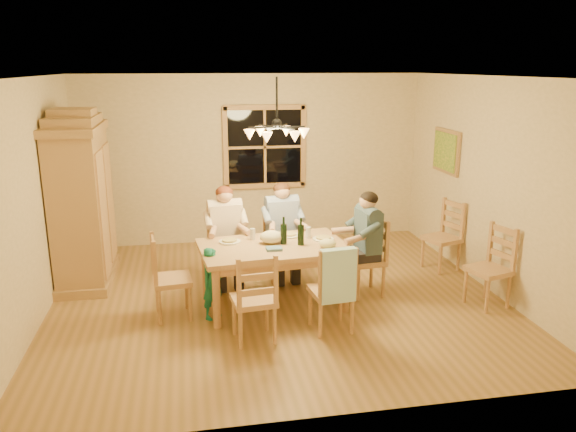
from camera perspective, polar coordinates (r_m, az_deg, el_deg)
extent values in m
plane|color=olive|center=(7.12, -1.05, -8.31)|extent=(5.50, 5.50, 0.00)
cube|color=white|center=(6.53, -1.16, 13.98)|extent=(5.50, 5.00, 0.02)
cube|color=#C7B48C|center=(9.13, -3.64, 5.76)|extent=(5.50, 0.02, 2.70)
cube|color=#C7B48C|center=(6.83, -24.52, 1.23)|extent=(0.02, 5.00, 2.70)
cube|color=#C7B48C|center=(7.63, 19.78, 3.03)|extent=(0.02, 5.00, 2.70)
cube|color=black|center=(9.10, -2.39, 7.03)|extent=(1.20, 0.03, 1.20)
cube|color=#AA7F4B|center=(9.08, -2.37, 7.01)|extent=(1.30, 0.06, 1.30)
cube|color=#986E42|center=(8.61, 15.81, 6.34)|extent=(0.04, 0.78, 0.64)
cube|color=#1E6B2D|center=(8.60, 15.63, 6.34)|extent=(0.02, 0.68, 0.54)
cylinder|color=black|center=(6.54, -1.15, 11.66)|extent=(0.02, 0.02, 0.53)
sphere|color=black|center=(6.56, -1.14, 9.35)|extent=(0.12, 0.12, 0.12)
cylinder|color=black|center=(6.60, 0.25, 9.03)|extent=(0.34, 0.02, 0.02)
cone|color=#FFB259|center=(6.64, 1.63, 8.37)|extent=(0.13, 0.13, 0.12)
cylinder|color=black|center=(6.72, -0.65, 9.14)|extent=(0.19, 0.31, 0.02)
cone|color=#FFB259|center=(6.88, -0.18, 8.61)|extent=(0.13, 0.13, 0.12)
cylinder|color=black|center=(6.69, -2.01, 9.11)|extent=(0.19, 0.31, 0.02)
cone|color=#FFB259|center=(6.83, -2.85, 8.54)|extent=(0.13, 0.13, 0.12)
cylinder|color=black|center=(6.55, -2.53, 8.97)|extent=(0.34, 0.02, 0.02)
cone|color=#FFB259|center=(6.53, -3.93, 8.23)|extent=(0.13, 0.13, 0.12)
cylinder|color=black|center=(6.42, -1.65, 8.86)|extent=(0.19, 0.31, 0.02)
cone|color=#FFB259|center=(6.28, -2.18, 7.98)|extent=(0.13, 0.13, 0.12)
cylinder|color=black|center=(6.45, -0.22, 8.89)|extent=(0.19, 0.31, 0.02)
cone|color=#FFB259|center=(6.34, 0.72, 8.05)|extent=(0.13, 0.13, 0.12)
cube|color=#986E42|center=(7.85, -20.19, 0.70)|extent=(0.60, 1.30, 2.00)
cube|color=#986E42|center=(7.68, -20.90, 8.31)|extent=(0.66, 1.40, 0.10)
cube|color=#986E42|center=(7.67, -20.97, 9.05)|extent=(0.58, 1.00, 0.12)
cube|color=#986E42|center=(7.66, -21.04, 9.79)|extent=(0.52, 0.55, 0.10)
cube|color=#AA7F4B|center=(7.49, -18.26, 0.20)|extent=(0.03, 0.55, 1.60)
cube|color=#AA7F4B|center=(8.12, -17.67, 1.38)|extent=(0.03, 0.55, 1.60)
cube|color=#986E42|center=(8.12, -19.59, -5.73)|extent=(0.66, 1.40, 0.12)
cube|color=#AA7A4B|center=(6.67, -1.49, -3.23)|extent=(1.82, 1.23, 0.06)
cube|color=#AA7F4B|center=(6.70, -1.48, -3.87)|extent=(1.66, 1.06, 0.10)
cylinder|color=#AA7F4B|center=(6.27, -7.27, -8.29)|extent=(0.09, 0.09, 0.70)
cylinder|color=#AA7F4B|center=(6.65, 5.90, -6.85)|extent=(0.09, 0.09, 0.70)
cylinder|color=#AA7F4B|center=(7.06, -8.39, -5.62)|extent=(0.09, 0.09, 0.70)
cylinder|color=#AA7F4B|center=(7.40, 3.42, -4.49)|extent=(0.09, 0.09, 0.70)
cube|color=#AA7F4B|center=(7.43, -6.31, -3.65)|extent=(0.48, 0.46, 0.06)
cube|color=#AA7F4B|center=(7.35, -6.37, -1.66)|extent=(0.38, 0.09, 0.54)
cube|color=#AA7F4B|center=(7.59, -0.60, -3.15)|extent=(0.48, 0.46, 0.06)
cube|color=#AA7F4B|center=(7.51, -0.60, -1.19)|extent=(0.38, 0.09, 0.54)
cube|color=#AA7F4B|center=(5.94, -3.51, -8.53)|extent=(0.48, 0.46, 0.06)
cube|color=#AA7F4B|center=(5.84, -3.55, -6.11)|extent=(0.38, 0.09, 0.54)
cube|color=#AA7F4B|center=(6.17, 4.40, -7.62)|extent=(0.48, 0.46, 0.06)
cube|color=#AA7F4B|center=(6.07, 4.45, -5.27)|extent=(0.38, 0.09, 0.54)
cube|color=#AA7F4B|center=(6.59, -11.67, -6.39)|extent=(0.46, 0.48, 0.06)
cube|color=#AA7F4B|center=(6.49, -11.79, -4.17)|extent=(0.09, 0.38, 0.54)
cube|color=#AA7F4B|center=(7.15, 7.89, -4.48)|extent=(0.46, 0.48, 0.06)
cube|color=#AA7F4B|center=(7.06, 7.96, -2.42)|extent=(0.09, 0.38, 0.54)
cube|color=beige|center=(7.32, -6.40, -0.76)|extent=(0.42, 0.26, 0.52)
cube|color=#262328|center=(7.41, -6.33, -3.06)|extent=(0.42, 0.46, 0.14)
sphere|color=tan|center=(7.22, -6.49, 2.14)|extent=(0.21, 0.21, 0.21)
ellipsoid|color=#592614|center=(7.22, -6.49, 2.38)|extent=(0.22, 0.22, 0.17)
cube|color=#374F98|center=(7.48, -0.60, -0.31)|extent=(0.42, 0.26, 0.52)
cube|color=#262328|center=(7.57, -0.60, -2.57)|extent=(0.42, 0.46, 0.14)
sphere|color=tan|center=(7.39, -0.61, 2.53)|extent=(0.21, 0.21, 0.21)
ellipsoid|color=#381E11|center=(7.38, -0.61, 2.76)|extent=(0.22, 0.22, 0.17)
cube|color=#3C5060|center=(7.03, 8.00, -1.48)|extent=(0.26, 0.42, 0.52)
cube|color=#262328|center=(7.12, 7.91, -3.87)|extent=(0.46, 0.42, 0.14)
sphere|color=tan|center=(6.93, 8.11, 1.53)|extent=(0.21, 0.21, 0.21)
ellipsoid|color=black|center=(6.92, 8.12, 1.77)|extent=(0.22, 0.22, 0.17)
cube|color=#B6E7F6|center=(5.91, 5.10, -6.07)|extent=(0.39, 0.14, 0.58)
cylinder|color=black|center=(6.67, -0.44, -1.48)|extent=(0.08, 0.08, 0.33)
cylinder|color=black|center=(6.63, 1.31, -1.57)|extent=(0.08, 0.08, 0.33)
cylinder|color=white|center=(6.80, -5.94, -2.60)|extent=(0.26, 0.26, 0.02)
cylinder|color=white|center=(7.01, 0.11, -1.99)|extent=(0.26, 0.26, 0.02)
cylinder|color=white|center=(6.87, 3.61, -2.35)|extent=(0.26, 0.26, 0.02)
cylinder|color=silver|center=(6.87, -3.60, -1.84)|extent=(0.06, 0.06, 0.14)
cylinder|color=silver|center=(6.92, 2.07, -1.69)|extent=(0.06, 0.06, 0.14)
ellipsoid|color=#CCC688|center=(6.56, 4.04, -2.81)|extent=(0.20, 0.20, 0.11)
cube|color=#54789B|center=(6.49, -1.43, -3.34)|extent=(0.19, 0.16, 0.03)
ellipsoid|color=beige|center=(6.72, -1.71, -2.14)|extent=(0.28, 0.22, 0.15)
imported|color=#1B7B64|center=(6.50, -7.67, -6.78)|extent=(0.36, 0.36, 0.84)
cube|color=#AA7F4B|center=(7.16, 19.69, -5.22)|extent=(0.52, 0.54, 0.06)
cube|color=#AA7F4B|center=(7.07, 19.88, -3.17)|extent=(0.15, 0.38, 0.54)
cube|color=#AA7F4B|center=(8.23, 15.33, -2.25)|extent=(0.54, 0.55, 0.06)
cube|color=#AA7F4B|center=(8.15, 15.46, -0.44)|extent=(0.17, 0.38, 0.54)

